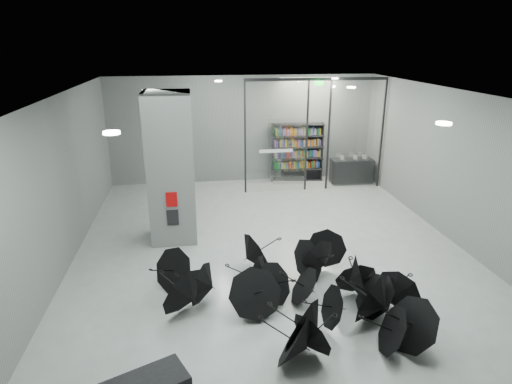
{
  "coord_description": "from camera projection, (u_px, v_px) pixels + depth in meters",
  "views": [
    {
      "loc": [
        -1.86,
        -9.24,
        5.19
      ],
      "look_at": [
        -0.3,
        1.5,
        1.4
      ],
      "focal_mm": 30.52,
      "sensor_mm": 36.0,
      "label": 1
    }
  ],
  "objects": [
    {
      "name": "glass_partition",
      "position": [
        315.0,
        131.0,
        15.34
      ],
      "size": [
        5.06,
        0.08,
        4.0
      ],
      "color": "silver",
      "rests_on": "ground"
    },
    {
      "name": "info_panel",
      "position": [
        173.0,
        218.0,
        11.27
      ],
      "size": [
        0.3,
        0.03,
        0.42
      ],
      "primitive_type": "cube",
      "color": "black",
      "rests_on": "column"
    },
    {
      "name": "bookshelf",
      "position": [
        297.0,
        152.0,
        16.82
      ],
      "size": [
        2.05,
        0.71,
        2.22
      ],
      "primitive_type": null,
      "rotation": [
        0.0,
        0.0,
        -0.16
      ],
      "color": "black",
      "rests_on": "ground"
    },
    {
      "name": "umbrella_cluster",
      "position": [
        304.0,
        297.0,
        8.75
      ],
      "size": [
        5.65,
        4.52,
        1.32
      ],
      "color": "black",
      "rests_on": "ground"
    },
    {
      "name": "shop_counter",
      "position": [
        351.0,
        171.0,
        16.64
      ],
      "size": [
        1.57,
        0.66,
        0.94
      ],
      "primitive_type": "cube",
      "rotation": [
        0.0,
        0.0,
        -0.02
      ],
      "color": "black",
      "rests_on": "ground"
    },
    {
      "name": "room",
      "position": [
        279.0,
        152.0,
        9.66
      ],
      "size": [
        14.0,
        14.02,
        4.01
      ],
      "color": "gray",
      "rests_on": "ground"
    },
    {
      "name": "exit_sign",
      "position": [
        319.0,
        84.0,
        14.62
      ],
      "size": [
        0.3,
        0.06,
        0.15
      ],
      "primitive_type": "cube",
      "color": "#0CE533",
      "rests_on": "room"
    },
    {
      "name": "column",
      "position": [
        171.0,
        168.0,
        11.47
      ],
      "size": [
        1.2,
        1.2,
        4.0
      ],
      "primitive_type": "cube",
      "color": "slate",
      "rests_on": "ground"
    },
    {
      "name": "fire_cabinet",
      "position": [
        172.0,
        199.0,
        11.1
      ],
      "size": [
        0.28,
        0.04,
        0.38
      ],
      "primitive_type": "cube",
      "color": "#A50A07",
      "rests_on": "column"
    }
  ]
}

